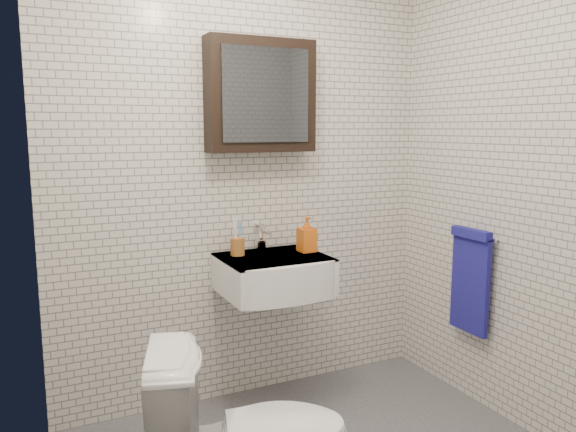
% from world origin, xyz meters
% --- Properties ---
extents(room_shell, '(2.22, 2.02, 2.51)m').
position_xyz_m(room_shell, '(0.00, 0.00, 1.47)').
color(room_shell, silver).
rests_on(room_shell, ground).
extents(washbasin, '(0.55, 0.50, 0.20)m').
position_xyz_m(washbasin, '(0.05, 0.73, 0.76)').
color(washbasin, white).
rests_on(washbasin, room_shell).
extents(faucet, '(0.06, 0.20, 0.15)m').
position_xyz_m(faucet, '(0.05, 0.93, 0.92)').
color(faucet, silver).
rests_on(faucet, washbasin).
extents(mirror_cabinet, '(0.60, 0.15, 0.60)m').
position_xyz_m(mirror_cabinet, '(0.05, 0.93, 1.70)').
color(mirror_cabinet, black).
rests_on(mirror_cabinet, room_shell).
extents(towel_rail, '(0.09, 0.30, 0.58)m').
position_xyz_m(towel_rail, '(1.04, 0.35, 0.72)').
color(towel_rail, silver).
rests_on(towel_rail, room_shell).
extents(toothbrush_cup, '(0.10, 0.10, 0.21)m').
position_xyz_m(toothbrush_cup, '(-0.11, 0.88, 0.90)').
color(toothbrush_cup, '#A26128').
rests_on(toothbrush_cup, washbasin).
extents(soap_bottle, '(0.09, 0.09, 0.20)m').
position_xyz_m(soap_bottle, '(0.27, 0.80, 0.95)').
color(soap_bottle, '#F8531A').
rests_on(soap_bottle, washbasin).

